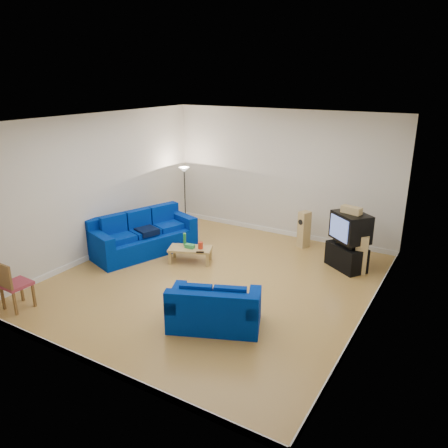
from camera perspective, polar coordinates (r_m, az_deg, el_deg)
The scene contains 16 objects.
room at distance 8.37m, azimuth -1.40°, elevation 2.12°, with size 6.01×6.51×3.21m.
sofa_three_seat at distance 10.42m, azimuth -10.62°, elevation -1.77°, with size 1.75×2.60×0.93m.
sofa_loveseat at distance 7.30m, azimuth -1.29°, elevation -11.33°, with size 1.70×1.34×0.74m.
coffee_table at distance 9.70m, azimuth -4.43°, elevation -3.41°, with size 1.04×0.79×0.34m.
bottle at distance 9.79m, azimuth -5.15°, elevation -1.99°, with size 0.07×0.07×0.29m, color #197233.
tissue_box at distance 9.66m, azimuth -4.50°, elevation -2.90°, with size 0.21×0.12×0.09m, color green.
red_canister at distance 9.60m, azimuth -3.09°, elevation -2.82°, with size 0.11×0.11×0.15m, color red.
remote at distance 9.41m, azimuth -3.14°, elevation -3.68°, with size 0.17×0.05×0.02m, color black.
tv_stand at distance 9.75m, azimuth 15.69°, elevation -4.13°, with size 0.87×0.48×0.53m, color black.
av_receiver at distance 9.63m, azimuth 16.14°, elevation -2.42°, with size 0.47×0.38×0.11m, color black.
television at distance 9.54m, azimuth 16.20°, elevation -0.37°, with size 0.95×0.92×0.59m.
centre_speaker at distance 9.43m, azimuth 16.31°, elevation 1.76°, with size 0.42×0.17×0.15m, color tan.
speaker_left at distance 10.67m, azimuth 10.40°, elevation -0.69°, with size 0.29×0.32×0.89m.
speaker_right at distance 9.52m, azimuth 17.49°, elevation -3.85°, with size 0.28×0.23×0.84m.
floor_lamp at distance 11.72m, azimuth -5.20°, elevation 6.01°, with size 0.28×0.28×1.66m.
dining_chair at distance 8.53m, azimuth -25.94°, elevation -6.94°, with size 0.46×0.46×0.93m.
Camera 1 is at (4.27, -6.79, 3.94)m, focal length 35.00 mm.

